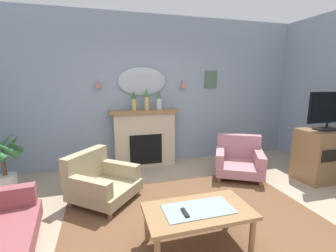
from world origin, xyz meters
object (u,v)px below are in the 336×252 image
Objects in this scene: coffee_table at (198,214)px; tv_flatscreen at (329,110)px; potted_plant_corner_palm at (3,161)px; armchair_in_corner at (239,159)px; framed_picture at (211,79)px; tv_cabinet at (322,155)px; wall_sconce_left at (98,84)px; tv_remote at (185,213)px; fireplace at (145,139)px; mantel_vase_centre at (147,98)px; mantel_vase_right at (159,100)px; armchair_near_fireplace at (99,180)px; wall_mirror at (142,81)px; mantel_vase_left at (134,100)px; wall_sconce_right at (183,84)px.

tv_flatscreen reaches higher than coffee_table.
armchair_in_corner is at bearing -6.08° from potted_plant_corner_palm.
framed_picture reaches higher than tv_cabinet.
tv_cabinet is 0.80m from tv_flatscreen.
tv_flatscreen is (1.28, -0.60, 0.94)m from armchair_in_corner.
wall_sconce_left is at bearing 156.42° from tv_cabinet.
coffee_table is at bearing 15.36° from tv_remote.
fireplace is at bearing 92.01° from coffee_table.
mantel_vase_centre is at bearing -172.92° from framed_picture.
tv_flatscreen reaches higher than potted_plant_corner_palm.
framed_picture is at bearing 128.65° from tv_flatscreen.
coffee_table is 1.31× the size of tv_flatscreen.
mantel_vase_right is 0.40× the size of potted_plant_corner_palm.
framed_picture is at bearing 5.77° from fireplace.
tv_cabinet is (3.75, -0.32, 0.15)m from armchair_near_fireplace.
tv_cabinet is (1.28, -0.58, 0.15)m from armchair_in_corner.
fireplace is at bearing 174.61° from mantel_vase_right.
wall_mirror is 3.00m from tv_remote.
tv_flatscreen is (2.81, -1.52, -0.14)m from mantel_vase_centre.
mantel_vase_centre is 3.20m from tv_flatscreen.
armchair_in_corner is (1.66, 1.63, -0.15)m from tv_remote.
mantel_vase_left is 0.39× the size of wall_mirror.
wall_mirror is at bearing 145.51° from armchair_in_corner.
framed_picture is at bearing 62.26° from coffee_table.
wall_sconce_left is (-1.15, 0.12, 0.32)m from mantel_vase_right.
mantel_vase_centre is at bearing 51.32° from armchair_near_fireplace.
armchair_in_corner is at bearing -27.23° from mantel_vase_left.
fireplace is 0.82m from mantel_vase_right.
wall_sconce_right is at bearing 11.10° from potted_plant_corner_palm.
mantel_vase_right is (0.30, -0.03, 0.77)m from fireplace.
mantel_vase_centre reaches higher than tv_remote.
mantel_vase_right is (0.25, -0.00, -0.05)m from mantel_vase_centre.
tv_remote is at bearing -87.13° from mantel_vase_left.
armchair_in_corner is at bearing 46.71° from coffee_table.
framed_picture is (1.20, 0.18, 0.41)m from mantel_vase_right.
wall_mirror is 0.87× the size of armchair_in_corner.
fireplace is 1.62× the size of tv_flatscreen.
armchair_near_fireplace is 1.03× the size of armchair_in_corner.
armchair_near_fireplace is at bearing -25.42° from potted_plant_corner_palm.
wall_sconce_left reaches higher than tv_remote.
armchair_in_corner is (1.28, -0.92, -1.03)m from mantel_vase_right.
fireplace is 1.38m from wall_sconce_right.
fireplace is at bearing -173.84° from wall_sconce_right.
wall_sconce_left is (-0.85, 0.09, 1.09)m from fireplace.
tv_flatscreen is at bearing 19.54° from coffee_table.
wall_mirror is at bearing 176.63° from wall_sconce_right.
wall_mirror reaches higher than coffee_table.
armchair_in_corner is at bearing -30.90° from mantel_vase_centre.
armchair_near_fireplace is at bearing -173.97° from armchair_in_corner.
fireplace is 3.32m from tv_flatscreen.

